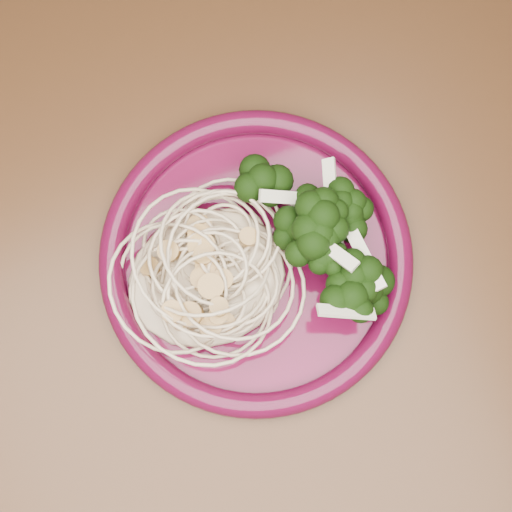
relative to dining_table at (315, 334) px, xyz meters
The scene contains 6 objects.
dining_table is the anchor object (origin of this frame).
dinner_plate 0.13m from the dining_table, 115.54° to the left, with size 0.27×0.27×0.02m.
spaghetti_pile 0.16m from the dining_table, 137.93° to the left, with size 0.14×0.12×0.03m, color #CBB592.
scallop_cluster 0.19m from the dining_table, 137.93° to the left, with size 0.11×0.11×0.04m, color tan, non-canonical shape.
broccoli_pile 0.15m from the dining_table, 73.71° to the left, with size 0.09×0.15×0.05m, color black.
onion_garnish 0.18m from the dining_table, 73.71° to the left, with size 0.06×0.09×0.06m, color beige, non-canonical shape.
Camera 1 is at (-0.08, -0.04, 1.35)m, focal length 50.00 mm.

